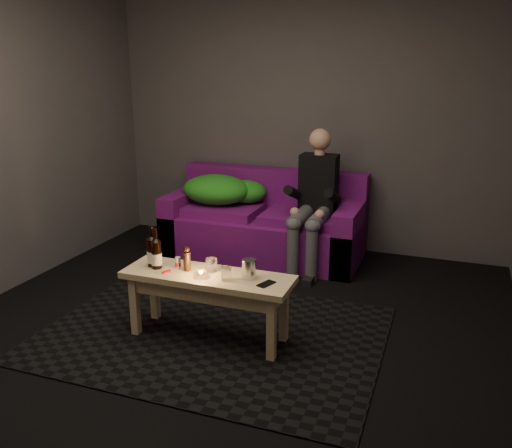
{
  "coord_description": "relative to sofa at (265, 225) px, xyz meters",
  "views": [
    {
      "loc": [
        1.43,
        -3.02,
        1.85
      ],
      "look_at": [
        -0.09,
        1.05,
        0.54
      ],
      "focal_mm": 38.0,
      "sensor_mm": 36.0,
      "label": 1
    }
  ],
  "objects": [
    {
      "name": "beer_bottle_b",
      "position": [
        -0.16,
        -1.8,
        0.29
      ],
      "size": [
        0.07,
        0.07,
        0.29
      ],
      "color": "black",
      "rests_on": "coffee_table"
    },
    {
      "name": "green_blanket",
      "position": [
        -0.46,
        -0.01,
        0.32
      ],
      "size": [
        0.83,
        0.57,
        0.28
      ],
      "color": "#35991B",
      "rests_on": "sofa"
    },
    {
      "name": "tumbler_back",
      "position": [
        0.22,
        -1.72,
        0.23
      ],
      "size": [
        0.1,
        0.1,
        0.09
      ],
      "primitive_type": "cylinder",
      "rotation": [
        0.0,
        0.0,
        0.32
      ],
      "color": "white",
      "rests_on": "coffee_table"
    },
    {
      "name": "salt_shaker",
      "position": [
        -0.02,
        -1.75,
        0.22
      ],
      "size": [
        0.05,
        0.05,
        0.08
      ],
      "primitive_type": "cylinder",
      "rotation": [
        0.0,
        0.0,
        0.41
      ],
      "color": "silver",
      "rests_on": "coffee_table"
    },
    {
      "name": "red_lighter",
      "position": [
        -0.06,
        -1.85,
        0.19
      ],
      "size": [
        0.04,
        0.07,
        0.01
      ],
      "primitive_type": "cube",
      "rotation": [
        0.0,
        0.0,
        -0.41
      ],
      "color": "red",
      "rests_on": "coffee_table"
    },
    {
      "name": "rug",
      "position": [
        0.21,
        -1.73,
        -0.29
      ],
      "size": [
        2.35,
        1.71,
        0.01
      ],
      "primitive_type": "cube",
      "rotation": [
        0.0,
        0.0,
        0.0
      ],
      "color": "black",
      "rests_on": "floor"
    },
    {
      "name": "sofa",
      "position": [
        0.0,
        0.0,
        0.0
      ],
      "size": [
        1.9,
        0.85,
        0.82
      ],
      "color": "#630E6B",
      "rests_on": "floor"
    },
    {
      "name": "floor",
      "position": [
        0.27,
        -1.82,
        -0.3
      ],
      "size": [
        4.5,
        4.5,
        0.0
      ],
      "primitive_type": "plane",
      "color": "black",
      "rests_on": "ground"
    },
    {
      "name": "tealight",
      "position": [
        0.2,
        -1.84,
        0.21
      ],
      "size": [
        0.06,
        0.06,
        0.04
      ],
      "color": "white",
      "rests_on": "coffee_table"
    },
    {
      "name": "steel_cup",
      "position": [
        0.5,
        -1.75,
        0.25
      ],
      "size": [
        0.11,
        0.11,
        0.13
      ],
      "primitive_type": "cylinder",
      "rotation": [
        0.0,
        0.0,
        -0.23
      ],
      "color": "silver",
      "rests_on": "coffee_table"
    },
    {
      "name": "room",
      "position": [
        0.27,
        -1.35,
        1.35
      ],
      "size": [
        4.5,
        4.5,
        4.5
      ],
      "color": "silver",
      "rests_on": "ground"
    },
    {
      "name": "person",
      "position": [
        0.53,
        -0.15,
        0.36
      ],
      "size": [
        0.34,
        0.79,
        1.27
      ],
      "color": "black",
      "rests_on": "sofa"
    },
    {
      "name": "tumbler_front",
      "position": [
        0.37,
        -1.82,
        0.23
      ],
      "size": [
        0.08,
        0.08,
        0.09
      ],
      "primitive_type": "cylinder",
      "rotation": [
        0.0,
        0.0,
        0.11
      ],
      "color": "white",
      "rests_on": "coffee_table"
    },
    {
      "name": "coffee_table",
      "position": [
        0.21,
        -1.78,
        0.1
      ],
      "size": [
        1.17,
        0.38,
        0.48
      ],
      "rotation": [
        0.0,
        0.0,
        0.0
      ],
      "color": "tan",
      "rests_on": "rug"
    },
    {
      "name": "pepper_mill",
      "position": [
        0.06,
        -1.77,
        0.25
      ],
      "size": [
        0.05,
        0.05,
        0.13
      ],
      "primitive_type": "cylinder",
      "rotation": [
        0.0,
        0.0,
        0.11
      ],
      "color": "black",
      "rests_on": "coffee_table"
    },
    {
      "name": "smartphone",
      "position": [
        0.64,
        -1.81,
        0.19
      ],
      "size": [
        0.11,
        0.14,
        0.01
      ],
      "primitive_type": "cube",
      "rotation": [
        0.0,
        0.0,
        -0.37
      ],
      "color": "black",
      "rests_on": "coffee_table"
    },
    {
      "name": "beer_bottle_a",
      "position": [
        -0.21,
        -1.78,
        0.29
      ],
      "size": [
        0.07,
        0.07,
        0.29
      ],
      "color": "black",
      "rests_on": "coffee_table"
    }
  ]
}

